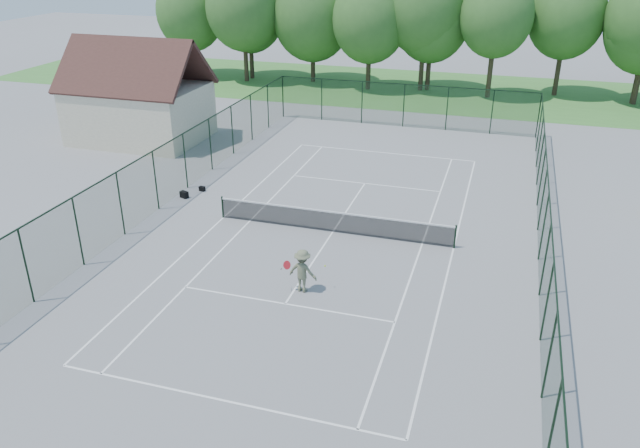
{
  "coord_description": "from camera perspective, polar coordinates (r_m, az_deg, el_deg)",
  "views": [
    {
      "loc": [
        6.99,
        -24.79,
        12.45
      ],
      "look_at": [
        0.0,
        -2.0,
        1.3
      ],
      "focal_mm": 35.0,
      "sensor_mm": 36.0,
      "label": 1
    }
  ],
  "objects": [
    {
      "name": "fence_enclosure",
      "position": [
        27.97,
        1.2,
        2.14
      ],
      "size": [
        18.05,
        36.05,
        3.02
      ],
      "color": "#19391E",
      "rests_on": "ground"
    },
    {
      "name": "tree_line_far",
      "position": [
        55.61,
        10.21,
        18.03
      ],
      "size": [
        39.4,
        6.4,
        9.7
      ],
      "color": "#3F3122",
      "rests_on": "ground"
    },
    {
      "name": "grass_far",
      "position": [
        56.62,
        9.75,
        12.02
      ],
      "size": [
        80.0,
        16.0,
        0.01
      ],
      "primitive_type": "cube",
      "color": "#448437",
      "rests_on": "ground"
    },
    {
      "name": "sports_bag_a",
      "position": [
        33.04,
        -12.32,
        2.65
      ],
      "size": [
        0.49,
        0.39,
        0.34
      ],
      "primitive_type": "cube",
      "rotation": [
        0.0,
        0.0,
        -0.35
      ],
      "color": "black",
      "rests_on": "ground"
    },
    {
      "name": "ground",
      "position": [
        28.61,
        1.17,
        -0.74
      ],
      "size": [
        140.0,
        140.0,
        0.0
      ],
      "primitive_type": "plane",
      "color": "gray",
      "rests_on": "ground"
    },
    {
      "name": "sports_bag_b",
      "position": [
        33.76,
        -10.73,
        3.19
      ],
      "size": [
        0.35,
        0.26,
        0.25
      ],
      "primitive_type": "cube",
      "rotation": [
        0.0,
        0.0,
        -0.24
      ],
      "color": "black",
      "rests_on": "ground"
    },
    {
      "name": "tennis_net",
      "position": [
        28.37,
        1.18,
        0.31
      ],
      "size": [
        11.08,
        0.08,
        1.1
      ],
      "color": "black",
      "rests_on": "ground"
    },
    {
      "name": "court_lines",
      "position": [
        28.61,
        1.17,
        -0.73
      ],
      "size": [
        11.05,
        23.85,
        0.01
      ],
      "color": "white",
      "rests_on": "ground"
    },
    {
      "name": "tennis_player",
      "position": [
        23.63,
        -1.61,
        -4.3
      ],
      "size": [
        1.67,
        0.84,
        1.74
      ],
      "color": "#62664B",
      "rests_on": "ground"
    },
    {
      "name": "utility_building",
      "position": [
        42.73,
        -16.34,
        11.47
      ],
      "size": [
        8.6,
        6.27,
        6.63
      ],
      "color": "beige",
      "rests_on": "ground"
    }
  ]
}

